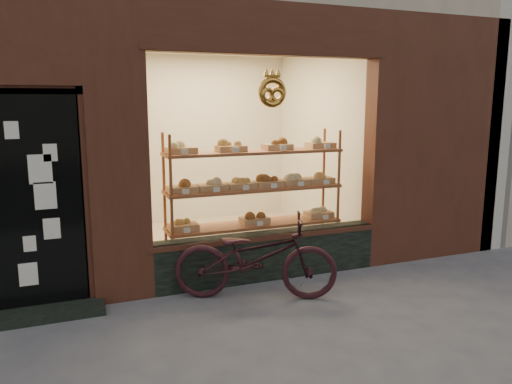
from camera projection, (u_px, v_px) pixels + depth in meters
name	position (u px, v px, depth m)	size (l,w,h in m)	color
ground	(322.00, 376.00, 3.79)	(90.00, 90.00, 0.00)	#50505A
display_shelf	(254.00, 198.00, 6.13)	(2.20, 0.45, 1.70)	brown
bicycle	(255.00, 257.00, 5.21)	(0.59, 1.70, 0.90)	black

